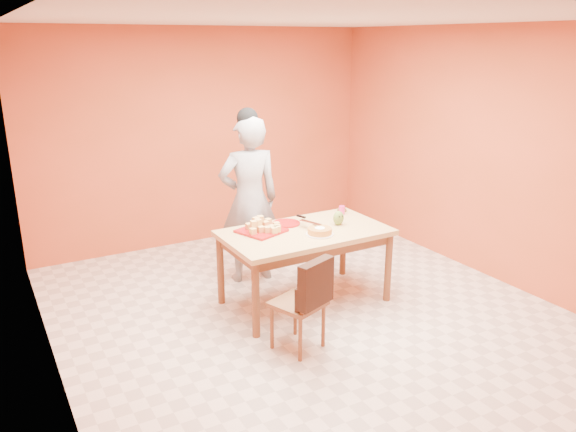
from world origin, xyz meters
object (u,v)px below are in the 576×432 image
sponge_cake (320,231)px  pastry_platter (261,231)px  person (249,200)px  magenta_glass (342,210)px  dining_table (305,240)px  checker_tin (342,210)px  dining_chair (299,302)px  red_dinner_plate (286,223)px  egg_ornament (338,218)px

sponge_cake → pastry_platter: bearing=142.0°
person → magenta_glass: (0.83, -0.53, -0.09)m
sponge_cake → dining_table: bearing=107.4°
sponge_cake → checker_tin: 0.82m
dining_chair → pastry_platter: dining_chair is taller
red_dinner_plate → magenta_glass: 0.68m
red_dinner_plate → checker_tin: checker_tin is taller
pastry_platter → red_dinner_plate: bearing=15.1°
red_dinner_plate → magenta_glass: (0.68, 0.00, 0.04)m
dining_chair → dining_table: bearing=35.7°
checker_tin → magenta_glass: bearing=-125.9°
dining_chair → checker_tin: (1.19, 1.10, 0.34)m
person → egg_ornament: bearing=135.0°
dining_table → red_dinner_plate: red_dinner_plate is taller
pastry_platter → checker_tin: (1.07, 0.18, 0.00)m
pastry_platter → magenta_glass: bearing=5.2°
dining_table → person: 0.86m
person → sponge_cake: bearing=114.3°
magenta_glass → egg_ornament: bearing=-130.2°
magenta_glass → person: bearing=147.5°
dining_chair → pastry_platter: size_ratio=2.21×
dining_table → person: bearing=105.0°
dining_table → checker_tin: size_ratio=16.24×
egg_ornament → magenta_glass: size_ratio=1.62×
dining_table → pastry_platter: size_ratio=4.17×
dining_table → pastry_platter: 0.44m
dining_table → magenta_glass: magenta_glass is taller
pastry_platter → red_dinner_plate: pastry_platter is taller
magenta_glass → dining_chair: bearing=-138.2°
egg_ornament → checker_tin: 0.48m
sponge_cake → checker_tin: bearing=40.1°
dining_table → checker_tin: checker_tin is taller
dining_table → dining_chair: bearing=-124.5°
egg_ornament → pastry_platter: bearing=146.6°
person → egg_ornament: size_ratio=12.50×
dining_table → pastry_platter: (-0.39, 0.17, 0.11)m
person → red_dinner_plate: 0.57m
pastry_platter → magenta_glass: magenta_glass is taller
dining_chair → sponge_cake: 0.88m
person → red_dinner_plate: (0.15, -0.53, -0.13)m
dining_chair → person: size_ratio=0.47×
dining_table → egg_ornament: egg_ornament is taller
egg_ornament → red_dinner_plate: bearing=128.3°
red_dinner_plate → checker_tin: 0.75m
sponge_cake → egg_ornament: (0.32, 0.16, 0.03)m
person → checker_tin: (0.89, -0.45, -0.12)m
pastry_platter → sponge_cake: bearing=-38.0°
pastry_platter → sponge_cake: 0.57m
pastry_platter → red_dinner_plate: size_ratio=1.38×
sponge_cake → checker_tin: size_ratio=2.36×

